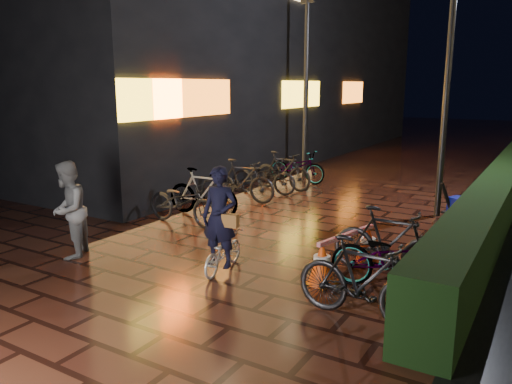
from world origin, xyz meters
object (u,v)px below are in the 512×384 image
Objects in this scene: cyclist at (221,233)px; bystander_person at (68,210)px; cart_assembly at (459,207)px; traffic_barrier at (346,253)px.

bystander_person is at bearing -163.73° from cyclist.
bystander_person is 1.62× the size of cart_assembly.
bystander_person reaches higher than cart_assembly.
cart_assembly is (2.82, 4.24, -0.11)m from cyclist.
bystander_person is 7.41m from cart_assembly.
traffic_barrier is (1.71, 0.96, -0.30)m from cyclist.
cart_assembly is at bearing 71.33° from traffic_barrier.
cyclist is (2.63, 0.77, -0.20)m from bystander_person.
bystander_person is 0.98× the size of cyclist.
traffic_barrier is at bearing -108.67° from cart_assembly.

